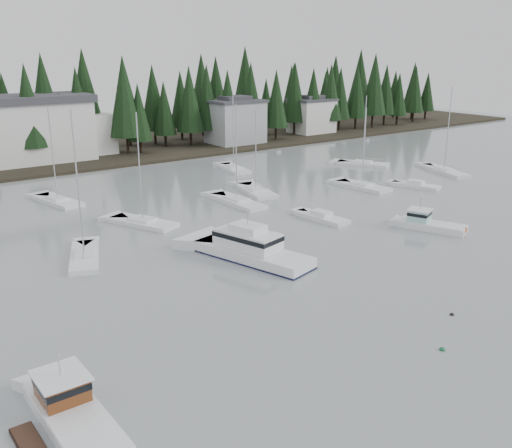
{
  "coord_description": "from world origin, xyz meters",
  "views": [
    {
      "loc": [
        -28.09,
        -17.07,
        18.85
      ],
      "look_at": [
        2.93,
        25.54,
        2.5
      ],
      "focal_mm": 40.0,
      "sensor_mm": 36.0,
      "label": 1
    }
  ],
  "objects": [
    {
      "name": "house_east_b",
      "position": [
        58.0,
        80.0,
        4.4
      ],
      "size": [
        9.54,
        7.42,
        8.25
      ],
      "color": "silver",
      "rests_on": "ground"
    },
    {
      "name": "lobster_boat_teal",
      "position": [
        21.77,
        19.57,
        0.47
      ],
      "size": [
        5.02,
        7.55,
        3.97
      ],
      "rotation": [
        0.0,
        0.0,
        1.96
      ],
      "color": "white",
      "rests_on": "ground"
    },
    {
      "name": "sailboat_1",
      "position": [
        -11.74,
        32.53,
        0.09
      ],
      "size": [
        5.38,
        8.76,
        14.38
      ],
      "rotation": [
        0.0,
        0.0,
        1.2
      ],
      "color": "white",
      "rests_on": "ground"
    },
    {
      "name": "house_east_a",
      "position": [
        36.0,
        78.0,
        4.9
      ],
      "size": [
        10.6,
        8.48,
        9.25
      ],
      "color": "#999EA0",
      "rests_on": "ground"
    },
    {
      "name": "sailboat_6",
      "position": [
        -7.31,
        54.27,
        0.07
      ],
      "size": [
        4.4,
        8.97,
        12.47
      ],
      "rotation": [
        0.0,
        0.0,
        1.77
      ],
      "color": "white",
      "rests_on": "ground"
    },
    {
      "name": "far_shore_land",
      "position": [
        0.0,
        97.0,
        0.0
      ],
      "size": [
        240.0,
        54.0,
        1.0
      ],
      "primitive_type": "cube",
      "color": "black",
      "rests_on": "ground"
    },
    {
      "name": "sailboat_3",
      "position": [
        29.81,
        37.14,
        0.06
      ],
      "size": [
        3.68,
        8.53,
        11.66
      ],
      "rotation": [
        0.0,
        0.0,
        1.66
      ],
      "color": "white",
      "rests_on": "ground"
    },
    {
      "name": "conifer_treeline",
      "position": [
        0.0,
        86.0,
        0.0
      ],
      "size": [
        200.0,
        22.0,
        20.0
      ],
      "primitive_type": null,
      "color": "black",
      "rests_on": "ground"
    },
    {
      "name": "runabout_1",
      "position": [
        14.77,
        29.07,
        0.13
      ],
      "size": [
        2.83,
        7.15,
        1.42
      ],
      "rotation": [
        0.0,
        0.0,
        1.66
      ],
      "color": "white",
      "rests_on": "ground"
    },
    {
      "name": "ground",
      "position": [
        0.0,
        0.0,
        0.0
      ],
      "size": [
        260.0,
        260.0,
        0.0
      ],
      "primitive_type": "plane",
      "color": "gray",
      "rests_on": "ground"
    },
    {
      "name": "cabin_cruiser_center",
      "position": [
        0.83,
        23.42,
        0.77
      ],
      "size": [
        6.69,
        12.43,
        5.1
      ],
      "rotation": [
        0.0,
        0.0,
        1.84
      ],
      "color": "white",
      "rests_on": "ground"
    },
    {
      "name": "harbor_inn",
      "position": [
        -2.96,
        82.34,
        5.78
      ],
      "size": [
        29.5,
        11.5,
        10.9
      ],
      "color": "silver",
      "rests_on": "ground"
    },
    {
      "name": "mooring_buoy_dark",
      "position": [
        6.03,
        5.23,
        0.0
      ],
      "size": [
        0.35,
        0.35,
        0.35
      ],
      "primitive_type": "sphere",
      "color": "black",
      "rests_on": "ground"
    },
    {
      "name": "sailboat_10",
      "position": [
        47.9,
        36.84,
        0.07
      ],
      "size": [
        5.53,
        10.39,
        13.75
      ],
      "rotation": [
        0.0,
        0.0,
        1.26
      ],
      "color": "white",
      "rests_on": "ground"
    },
    {
      "name": "sailboat_7",
      "position": [
        41.68,
        48.37,
        0.06
      ],
      "size": [
        6.79,
        8.78,
        11.98
      ],
      "rotation": [
        0.0,
        0.0,
        2.09
      ],
      "color": "white",
      "rests_on": "ground"
    },
    {
      "name": "lobster_boat_brown",
      "position": [
        -20.94,
        9.27,
        0.48
      ],
      "size": [
        4.47,
        8.61,
        4.23
      ],
      "rotation": [
        0.0,
        0.0,
        1.59
      ],
      "color": "white",
      "rests_on": "ground"
    },
    {
      "name": "sailboat_5",
      "position": [
        -2.63,
        39.32,
        0.07
      ],
      "size": [
        5.92,
        8.7,
        12.92
      ],
      "rotation": [
        0.0,
        0.0,
        1.98
      ],
      "color": "white",
      "rests_on": "ground"
    },
    {
      "name": "mooring_buoy_green",
      "position": [
        1.16,
        2.47,
        0.0
      ],
      "size": [
        0.41,
        0.41,
        0.41
      ],
      "primitive_type": "sphere",
      "color": "#145933",
      "rests_on": "ground"
    },
    {
      "name": "sailboat_2",
      "position": [
        10.93,
        40.66,
        0.07
      ],
      "size": [
        3.0,
        9.41,
        12.93
      ],
      "rotation": [
        0.0,
        0.0,
        1.59
      ],
      "color": "white",
      "rests_on": "ground"
    },
    {
      "name": "sailboat_4",
      "position": [
        22.0,
        57.81,
        0.07
      ],
      "size": [
        4.38,
        8.48,
        12.53
      ],
      "rotation": [
        0.0,
        0.0,
        1.37
      ],
      "color": "white",
      "rests_on": "ground"
    },
    {
      "name": "sailboat_8",
      "position": [
        16.2,
        43.8,
        0.06
      ],
      "size": [
        4.96,
        9.22,
        11.62
      ],
      "rotation": [
        0.0,
        0.0,
        1.33
      ],
      "color": "white",
      "rests_on": "ground"
    },
    {
      "name": "runabout_2",
      "position": [
        36.14,
        32.94,
        0.13
      ],
      "size": [
        4.27,
        7.06,
        1.42
      ],
      "rotation": [
        0.0,
        0.0,
        1.9
      ],
      "color": "white",
      "rests_on": "ground"
    }
  ]
}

